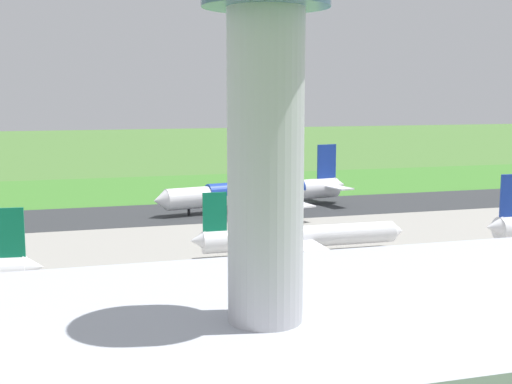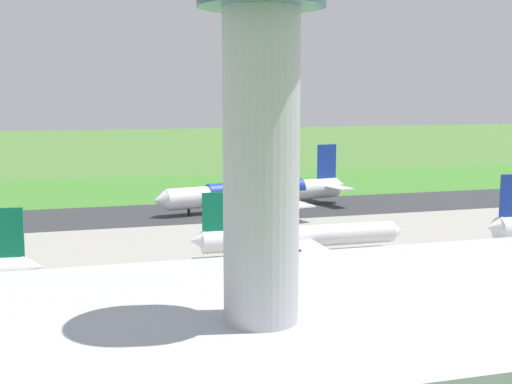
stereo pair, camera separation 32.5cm
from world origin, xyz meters
name	(u,v)px [view 1 (the left image)]	position (x,y,z in m)	size (l,w,h in m)	color
ground_plane	(297,208)	(0.00, 0.00, 0.00)	(800.00, 800.00, 0.00)	#477233
runway_asphalt	(297,207)	(0.00, 0.00, 0.03)	(600.00, 29.75, 0.06)	#2D3033
apron_concrete	(392,253)	(0.00, 52.35, 0.03)	(440.00, 110.00, 0.05)	gray
grass_verge_foreground	(257,189)	(0.00, -36.40, 0.02)	(600.00, 80.00, 0.04)	#3C782B
airliner_main	(257,192)	(10.52, -0.07, 4.35)	(53.83, 44.33, 15.88)	white
airliner_parked_mid	(300,236)	(16.52, 48.11, 3.29)	(41.16, 33.58, 12.05)	white
no_stopping_sign	(239,186)	(6.78, -32.17, 1.50)	(0.60, 0.10, 2.51)	slate
traffic_cone_orange	(223,188)	(10.21, -38.69, 0.28)	(0.40, 0.40, 0.55)	orange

